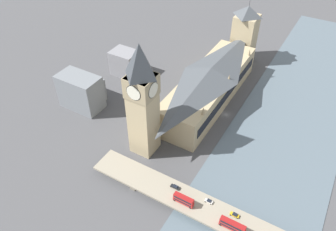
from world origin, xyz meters
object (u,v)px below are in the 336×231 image
clock_tower (142,99)px  double_decker_bus_rear (184,200)px  car_northbound_lead (209,201)px  car_northbound_tail (235,215)px  car_southbound_tail (175,187)px  parliament_hall (210,85)px  double_decker_bus_mid (233,225)px  road_bridge (242,227)px  victoria_tower (245,34)px

clock_tower → double_decker_bus_rear: 53.41m
car_northbound_lead → car_northbound_tail: car_northbound_lead is taller
car_southbound_tail → parliament_hall: bearing=-76.9°
clock_tower → car_northbound_tail: bearing=163.0°
car_northbound_lead → double_decker_bus_mid: bearing=152.9°
road_bridge → double_decker_bus_rear: 28.78m
double_decker_bus_mid → car_southbound_tail: bearing=-11.5°
road_bridge → double_decker_bus_rear: size_ratio=15.68×
clock_tower → double_decker_bus_mid: size_ratio=5.62×
double_decker_bus_mid → car_southbound_tail: size_ratio=2.51×
clock_tower → road_bridge: bearing=161.8°
double_decker_bus_rear → clock_tower: bearing=-32.9°
road_bridge → car_northbound_lead: bearing=-11.9°
clock_tower → double_decker_bus_mid: bearing=157.9°
parliament_hall → clock_tower: size_ratio=1.46×
road_bridge → car_northbound_tail: size_ratio=38.13×
victoria_tower → car_southbound_tail: (-18.17, 139.11, -16.94)m
parliament_hall → car_southbound_tail: parliament_hall is taller
victoria_tower → double_decker_bus_mid: size_ratio=4.06×
double_decker_bus_mid → car_southbound_tail: double_decker_bus_mid is taller
double_decker_bus_rear → car_northbound_tail: 24.26m
victoria_tower → car_northbound_lead: 143.88m
clock_tower → double_decker_bus_mid: clock_tower is taller
parliament_hall → car_southbound_tail: 80.51m
parliament_hall → car_southbound_tail: bearing=103.1°
clock_tower → car_southbound_tail: bearing=148.1°
road_bridge → car_southbound_tail: 36.31m
car_northbound_tail → road_bridge: bearing=147.9°
victoria_tower → road_bridge: size_ratio=0.30×
car_northbound_lead → car_northbound_tail: (-13.30, 0.74, 0.01)m
clock_tower → double_decker_bus_rear: size_ratio=6.58×
victoria_tower → car_northbound_lead: (-36.06, 138.26, -16.96)m
car_northbound_lead → victoria_tower: bearing=-75.4°
double_decker_bus_rear → parliament_hall: bearing=-72.9°
car_northbound_tail → clock_tower: bearing=-17.0°
parliament_hall → car_northbound_lead: (-36.01, 77.24, -7.56)m
double_decker_bus_mid → car_northbound_lead: double_decker_bus_mid is taller
victoria_tower → car_northbound_tail: victoria_tower is taller
victoria_tower → parliament_hall: bearing=90.1°
victoria_tower → car_northbound_tail: 148.48m
double_decker_bus_rear → car_northbound_lead: 12.27m
parliament_hall → victoria_tower: (0.06, -61.02, 9.40)m
double_decker_bus_mid → car_northbound_tail: 7.21m
clock_tower → parliament_hall: bearing=-101.6°
double_decker_bus_rear → car_southbound_tail: double_decker_bus_rear is taller
double_decker_bus_rear → car_southbound_tail: (7.73, -5.73, -1.96)m
parliament_hall → victoria_tower: size_ratio=2.02×
car_northbound_tail → car_southbound_tail: 31.20m
double_decker_bus_rear → car_northbound_tail: (-23.47, -5.84, -1.98)m
double_decker_bus_mid → clock_tower: bearing=-22.1°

